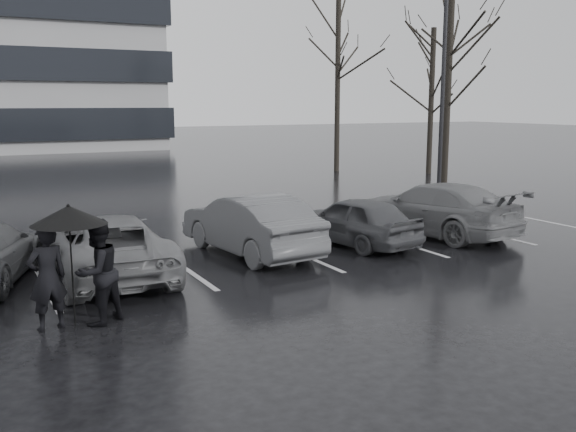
{
  "coord_description": "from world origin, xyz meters",
  "views": [
    {
      "loc": [
        -6.39,
        -10.81,
        3.47
      ],
      "look_at": [
        -0.19,
        1.0,
        1.1
      ],
      "focal_mm": 40.0,
      "sensor_mm": 36.0,
      "label": 1
    }
  ],
  "objects_px": {
    "pedestrian_right": "(98,272)",
    "tree_north": "(338,87)",
    "car_west_b": "(108,246)",
    "lamp_post": "(443,87)",
    "car_east": "(434,209)",
    "car_west_a": "(250,224)",
    "tree_ne": "(431,102)",
    "car_main": "(355,220)",
    "pedestrian_left": "(47,278)",
    "tree_east": "(448,89)"
  },
  "relations": [
    {
      "from": "pedestrian_right",
      "to": "tree_ne",
      "type": "relative_size",
      "value": 0.24
    },
    {
      "from": "car_west_b",
      "to": "tree_ne",
      "type": "height_order",
      "value": "tree_ne"
    },
    {
      "from": "pedestrian_right",
      "to": "lamp_post",
      "type": "bearing_deg",
      "value": 178.09
    },
    {
      "from": "car_west_a",
      "to": "car_east",
      "type": "distance_m",
      "value": 5.25
    },
    {
      "from": "car_east",
      "to": "pedestrian_right",
      "type": "xyz_separation_m",
      "value": [
        -9.33,
        -3.0,
        0.15
      ]
    },
    {
      "from": "car_main",
      "to": "car_east",
      "type": "height_order",
      "value": "car_east"
    },
    {
      "from": "car_west_b",
      "to": "lamp_post",
      "type": "relative_size",
      "value": 0.52
    },
    {
      "from": "car_west_b",
      "to": "pedestrian_right",
      "type": "height_order",
      "value": "pedestrian_right"
    },
    {
      "from": "car_west_b",
      "to": "car_east",
      "type": "distance_m",
      "value": 8.58
    },
    {
      "from": "car_west_a",
      "to": "tree_north",
      "type": "bearing_deg",
      "value": -134.68
    },
    {
      "from": "pedestrian_right",
      "to": "tree_ne",
      "type": "height_order",
      "value": "tree_ne"
    },
    {
      "from": "pedestrian_right",
      "to": "tree_north",
      "type": "distance_m",
      "value": 23.84
    },
    {
      "from": "car_east",
      "to": "tree_north",
      "type": "xyz_separation_m",
      "value": [
        6.18,
        14.78,
        3.56
      ]
    },
    {
      "from": "car_main",
      "to": "tree_east",
      "type": "relative_size",
      "value": 0.45
    },
    {
      "from": "car_west_a",
      "to": "tree_ne",
      "type": "relative_size",
      "value": 0.61
    },
    {
      "from": "car_main",
      "to": "car_west_b",
      "type": "height_order",
      "value": "car_west_b"
    },
    {
      "from": "pedestrian_right",
      "to": "tree_east",
      "type": "relative_size",
      "value": 0.21
    },
    {
      "from": "car_west_a",
      "to": "tree_east",
      "type": "height_order",
      "value": "tree_east"
    },
    {
      "from": "pedestrian_left",
      "to": "lamp_post",
      "type": "xyz_separation_m",
      "value": [
        14.81,
        8.22,
        3.18
      ]
    },
    {
      "from": "car_main",
      "to": "car_west_a",
      "type": "distance_m",
      "value": 2.69
    },
    {
      "from": "car_main",
      "to": "car_west_b",
      "type": "xyz_separation_m",
      "value": [
        -6.01,
        -0.16,
        0.02
      ]
    },
    {
      "from": "tree_east",
      "to": "tree_north",
      "type": "height_order",
      "value": "tree_north"
    },
    {
      "from": "car_main",
      "to": "car_east",
      "type": "distance_m",
      "value": 2.57
    },
    {
      "from": "car_main",
      "to": "tree_north",
      "type": "bearing_deg",
      "value": -130.89
    },
    {
      "from": "car_west_b",
      "to": "pedestrian_left",
      "type": "bearing_deg",
      "value": 63.22
    },
    {
      "from": "car_east",
      "to": "tree_ne",
      "type": "xyz_separation_m",
      "value": [
        9.68,
        11.78,
        2.81
      ]
    },
    {
      "from": "pedestrian_left",
      "to": "tree_east",
      "type": "distance_m",
      "value": 20.54
    },
    {
      "from": "car_east",
      "to": "lamp_post",
      "type": "bearing_deg",
      "value": -141.95
    },
    {
      "from": "pedestrian_right",
      "to": "tree_east",
      "type": "distance_m",
      "value": 19.97
    },
    {
      "from": "pedestrian_left",
      "to": "tree_north",
      "type": "xyz_separation_m",
      "value": [
        16.25,
        17.69,
        3.43
      ]
    },
    {
      "from": "lamp_post",
      "to": "tree_east",
      "type": "height_order",
      "value": "lamp_post"
    },
    {
      "from": "car_west_a",
      "to": "tree_ne",
      "type": "height_order",
      "value": "tree_ne"
    },
    {
      "from": "pedestrian_right",
      "to": "car_main",
      "type": "bearing_deg",
      "value": 170.84
    },
    {
      "from": "car_west_a",
      "to": "car_east",
      "type": "xyz_separation_m",
      "value": [
        5.25,
        -0.23,
        -0.0
      ]
    },
    {
      "from": "car_west_b",
      "to": "pedestrian_right",
      "type": "relative_size",
      "value": 2.7
    },
    {
      "from": "tree_east",
      "to": "lamp_post",
      "type": "bearing_deg",
      "value": -134.58
    },
    {
      "from": "car_west_b",
      "to": "lamp_post",
      "type": "bearing_deg",
      "value": -154.91
    },
    {
      "from": "car_east",
      "to": "tree_east",
      "type": "height_order",
      "value": "tree_east"
    },
    {
      "from": "car_main",
      "to": "pedestrian_right",
      "type": "relative_size",
      "value": 2.13
    },
    {
      "from": "tree_ne",
      "to": "car_east",
      "type": "bearing_deg",
      "value": -129.41
    },
    {
      "from": "car_west_b",
      "to": "tree_east",
      "type": "distance_m",
      "value": 18.0
    },
    {
      "from": "pedestrian_right",
      "to": "tree_east",
      "type": "bearing_deg",
      "value": -179.32
    },
    {
      "from": "car_west_b",
      "to": "pedestrian_left",
      "type": "height_order",
      "value": "pedestrian_left"
    },
    {
      "from": "car_west_a",
      "to": "car_east",
      "type": "bearing_deg",
      "value": 170.95
    },
    {
      "from": "lamp_post",
      "to": "tree_ne",
      "type": "height_order",
      "value": "lamp_post"
    },
    {
      "from": "pedestrian_right",
      "to": "lamp_post",
      "type": "height_order",
      "value": "lamp_post"
    },
    {
      "from": "car_east",
      "to": "car_west_a",
      "type": "bearing_deg",
      "value": -12.67
    },
    {
      "from": "car_west_b",
      "to": "tree_north",
      "type": "height_order",
      "value": "tree_north"
    },
    {
      "from": "car_west_b",
      "to": "tree_north",
      "type": "bearing_deg",
      "value": -132.03
    },
    {
      "from": "car_main",
      "to": "tree_ne",
      "type": "distance_m",
      "value": 17.3
    }
  ]
}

